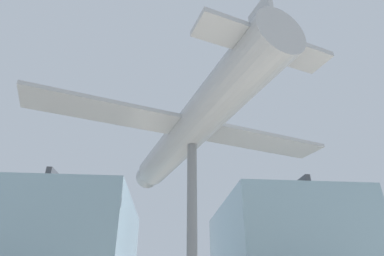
# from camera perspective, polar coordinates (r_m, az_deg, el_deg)

# --- Properties ---
(glass_pavilion_left) EXTENTS (9.83, 15.34, 8.45)m
(glass_pavilion_left) POSITION_cam_1_polar(r_m,az_deg,el_deg) (27.76, -22.69, -20.81)
(glass_pavilion_left) COLOR #7593A3
(glass_pavilion_left) RESTS_ON ground_plane
(glass_pavilion_right) EXTENTS (9.83, 15.34, 8.45)m
(glass_pavilion_right) POSITION_cam_1_polar(r_m,az_deg,el_deg) (28.43, 16.49, -21.84)
(glass_pavilion_right) COLOR #7593A3
(glass_pavilion_right) RESTS_ON ground_plane
(support_pylon_central) EXTENTS (0.42, 0.42, 7.14)m
(support_pylon_central) POSITION_cam_1_polar(r_m,az_deg,el_deg) (12.44, 0.00, -18.45)
(support_pylon_central) COLOR slate
(support_pylon_central) RESTS_ON ground_plane
(suspended_airplane) EXTENTS (14.15, 14.57, 2.70)m
(suspended_airplane) POSITION_cam_1_polar(r_m,az_deg,el_deg) (14.12, -0.49, -0.51)
(suspended_airplane) COLOR #93999E
(suspended_airplane) RESTS_ON support_pylon_central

